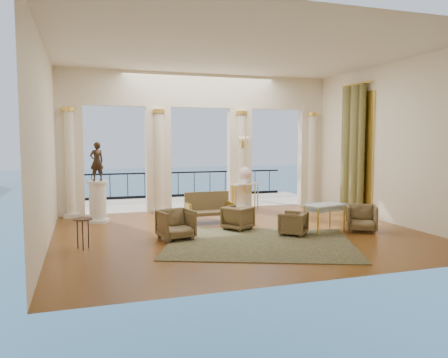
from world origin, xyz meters
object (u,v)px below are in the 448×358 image
object	(u,v)px
armchair_a	(176,223)
pedestal	(98,202)
armchair_d	(238,217)
side_table	(83,223)
settee	(208,207)
statue	(97,161)
game_table	(324,207)
armchair_b	(362,217)
console_table	(245,188)
armchair_c	(293,222)

from	to	relation	value
armchair_a	pedestal	size ratio (longest dim) A/B	0.65
armchair_d	side_table	distance (m)	3.97
settee	statue	bearing A→B (deg)	160.84
pedestal	side_table	world-z (taller)	pedestal
game_table	pedestal	bearing A→B (deg)	132.98
game_table	pedestal	xyz separation A→B (m)	(-5.43, 3.17, -0.07)
armchair_a	armchair_b	bearing A→B (deg)	-19.02
settee	console_table	world-z (taller)	console_table
armchair_a	pedestal	bearing A→B (deg)	109.30
side_table	armchair_b	bearing A→B (deg)	-2.30
console_table	side_table	bearing A→B (deg)	-160.31
armchair_c	statue	bearing A→B (deg)	-82.73
statue	side_table	distance (m)	3.32
side_table	pedestal	bearing A→B (deg)	82.31
armchair_a	statue	size ratio (longest dim) A/B	0.71
armchair_c	game_table	xyz separation A→B (m)	(0.91, 0.07, 0.33)
pedestal	side_table	size ratio (longest dim) A/B	1.80
armchair_c	side_table	xyz separation A→B (m)	(-4.94, 0.15, 0.25)
game_table	statue	world-z (taller)	statue
statue	side_table	size ratio (longest dim) A/B	1.64
settee	statue	xyz separation A→B (m)	(-2.99, 1.00, 1.31)
armchair_b	game_table	bearing A→B (deg)	-160.74
armchair_c	side_table	distance (m)	4.95
armchair_d	pedestal	xyz separation A→B (m)	(-3.45, 2.20, 0.23)
game_table	armchair_b	bearing A→B (deg)	-27.66
armchair_a	statue	bearing A→B (deg)	109.30
side_table	console_table	bearing A→B (deg)	37.63
armchair_d	console_table	world-z (taller)	console_table
armchair_a	armchair_b	world-z (taller)	armchair_a
armchair_d	armchair_a	bearing A→B (deg)	73.09
armchair_c	statue	distance (m)	5.74
armchair_a	console_table	xyz separation A→B (m)	(3.17, 3.75, 0.34)
armchair_a	game_table	bearing A→B (deg)	-18.02
armchair_c	side_table	bearing A→B (deg)	-48.91
armchair_b	settee	bearing A→B (deg)	175.62
armchair_b	statue	world-z (taller)	statue
pedestal	settee	bearing A→B (deg)	-18.53
pedestal	console_table	distance (m)	4.95
settee	armchair_b	bearing A→B (deg)	-35.19
armchair_a	armchair_d	bearing A→B (deg)	5.91
armchair_d	side_table	bearing A→B (deg)	68.14
armchair_b	armchair_d	xyz separation A→B (m)	(-2.96, 1.16, -0.03)
armchair_a	side_table	distance (m)	2.13
console_table	side_table	size ratio (longest dim) A/B	1.49
armchair_a	side_table	xyz separation A→B (m)	(-2.10, -0.31, 0.18)
settee	pedestal	size ratio (longest dim) A/B	1.10
game_table	statue	size ratio (longest dim) A/B	1.07
settee	statue	world-z (taller)	statue
statue	side_table	xyz separation A→B (m)	(-0.42, -3.08, -1.17)
armchair_a	pedestal	distance (m)	3.24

